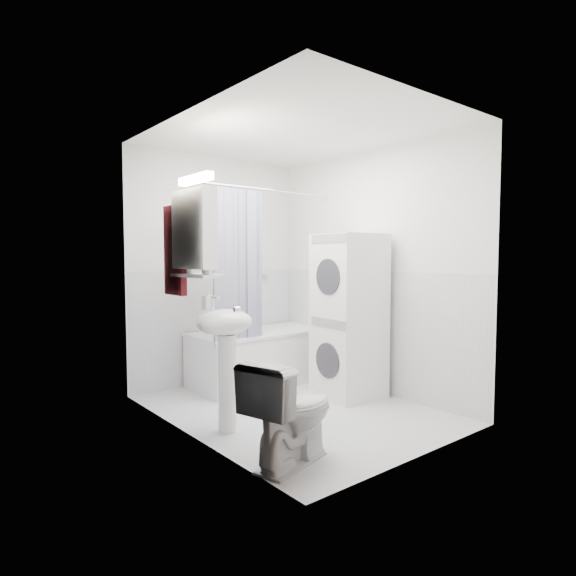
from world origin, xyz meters
TOP-DOWN VIEW (x-y plane):
  - floor at (0.00, 0.00)m, footprint 2.60×2.60m
  - room_walls at (0.00, 0.00)m, footprint 2.60×2.60m
  - wainscot at (0.00, 0.29)m, footprint 1.98×2.58m
  - door at (-0.95, -0.55)m, footprint 0.05×2.00m
  - bathtub at (0.29, 0.92)m, footprint 1.47×0.70m
  - tub_spout at (0.49, 1.25)m, footprint 0.04×0.12m
  - curtain_rod at (0.29, 0.63)m, footprint 1.65×0.02m
  - shower_curtain at (-0.16, 0.63)m, footprint 0.55×0.02m
  - sink at (-0.75, -0.09)m, footprint 0.44×0.37m
  - medicine_cabinet at (-0.90, 0.10)m, footprint 0.13×0.50m
  - shelf at (-0.89, 0.10)m, footprint 0.18×0.54m
  - shower_caddy at (0.54, 1.24)m, footprint 0.22×0.06m
  - towel at (-0.94, 0.36)m, footprint 0.07×0.30m
  - washer_dryer at (0.68, -0.00)m, footprint 0.60×0.59m
  - toilet at (-0.72, -0.83)m, footprint 0.78×0.56m
  - soap_pump at (-0.71, 0.25)m, footprint 0.08×0.17m
  - shelf_bottle at (-0.89, -0.05)m, footprint 0.07×0.18m
  - shelf_cup at (-0.89, 0.22)m, footprint 0.10×0.09m
  - shampoo_a at (0.35, 1.24)m, footprint 0.13×0.17m
  - shampoo_b at (0.47, 1.24)m, footprint 0.08×0.21m

SIDE VIEW (x-z plane):
  - floor at x=0.00m, z-range 0.00..0.00m
  - bathtub at x=0.29m, z-range 0.03..0.59m
  - toilet at x=-0.72m, z-range 0.00..0.68m
  - wainscot at x=0.00m, z-range -0.69..1.89m
  - sink at x=-0.75m, z-range 0.18..1.22m
  - washer_dryer at x=0.68m, z-range 0.00..1.56m
  - tub_spout at x=0.49m, z-range 0.86..0.90m
  - soap_pump at x=-0.71m, z-range 0.91..0.99m
  - door at x=-0.95m, z-range 0.00..2.00m
  - shower_caddy at x=0.54m, z-range 1.14..1.16m
  - shelf at x=-0.89m, z-range 1.19..1.21m
  - shampoo_b at x=0.47m, z-range 1.16..1.24m
  - shampoo_a at x=0.35m, z-range 1.16..1.29m
  - shelf_bottle at x=-0.89m, z-range 1.21..1.28m
  - shower_curtain at x=-0.16m, z-range 0.52..1.98m
  - shelf_cup at x=-0.89m, z-range 1.21..1.31m
  - towel at x=-0.94m, z-range 1.05..1.78m
  - room_walls at x=0.00m, z-range 0.19..2.79m
  - medicine_cabinet at x=-0.90m, z-range 1.21..1.92m
  - curtain_rod at x=0.29m, z-range 1.99..2.01m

